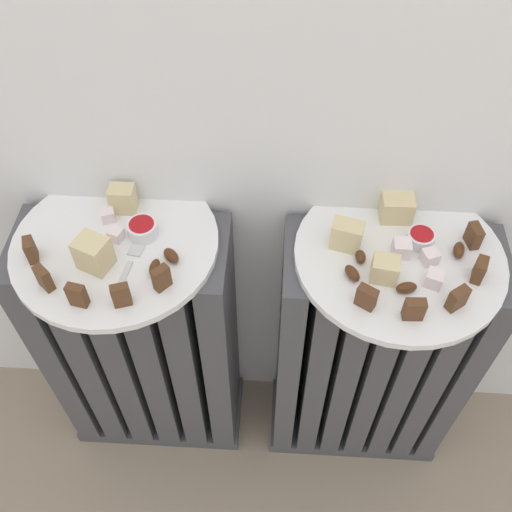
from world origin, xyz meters
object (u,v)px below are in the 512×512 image
at_px(radiator_right, 368,359).
at_px(plate_left, 115,244).
at_px(fork, 130,264).
at_px(plate_right, 399,256).
at_px(jam_bowl_left, 142,229).
at_px(radiator_left, 145,347).
at_px(jam_bowl_right, 421,238).

distance_m(radiator_right, plate_left, 0.52).
height_order(plate_left, fork, fork).
xyz_separation_m(plate_right, jam_bowl_left, (-0.38, 0.02, 0.02)).
bearing_deg(radiator_left, radiator_right, -0.00).
bearing_deg(plate_left, plate_right, 0.00).
bearing_deg(plate_right, fork, -173.82).
bearing_deg(fork, plate_right, 6.18).
bearing_deg(jam_bowl_left, radiator_right, -2.37).
bearing_deg(plate_left, radiator_right, -0.00).
bearing_deg(fork, plate_left, 126.42).
xyz_separation_m(plate_left, plate_right, (0.42, 0.00, 0.00)).
relative_size(radiator_right, plate_right, 1.90).
bearing_deg(radiator_right, plate_left, 180.00).
relative_size(radiator_right, plate_left, 1.90).
bearing_deg(jam_bowl_left, fork, -99.35).
relative_size(radiator_right, jam_bowl_left, 12.96).
distance_m(radiator_right, jam_bowl_right, 0.32).
bearing_deg(plate_right, radiator_right, -116.57).
bearing_deg(fork, jam_bowl_left, 80.65).
height_order(radiator_right, jam_bowl_right, jam_bowl_right).
bearing_deg(jam_bowl_right, radiator_right, -142.37).
height_order(jam_bowl_left, fork, jam_bowl_left).
bearing_deg(jam_bowl_left, plate_left, -158.83).
height_order(radiator_left, radiator_right, same).
relative_size(radiator_left, plate_left, 1.90).
xyz_separation_m(radiator_right, plate_left, (-0.42, 0.00, 0.30)).
bearing_deg(plate_right, jam_bowl_left, 177.63).
xyz_separation_m(radiator_right, plate_right, (0.00, 0.00, 0.30)).
xyz_separation_m(jam_bowl_left, jam_bowl_right, (0.41, 0.01, -0.00)).
height_order(plate_left, jam_bowl_right, jam_bowl_right).
height_order(radiator_left, plate_right, plate_right).
relative_size(jam_bowl_left, jam_bowl_right, 1.09).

